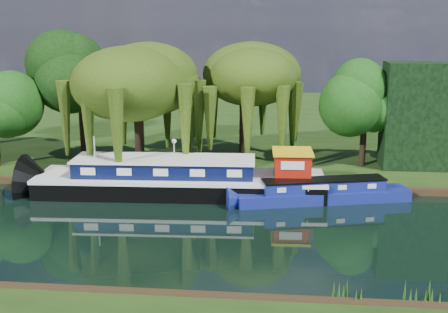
# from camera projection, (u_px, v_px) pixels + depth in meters

# --- Properties ---
(ground) EXTENTS (120.00, 120.00, 0.00)m
(ground) POSITION_uv_depth(u_px,v_px,m) (132.00, 229.00, 31.64)
(ground) COLOR black
(far_bank) EXTENTS (120.00, 52.00, 0.45)m
(far_bank) POSITION_uv_depth(u_px,v_px,m) (208.00, 121.00, 64.48)
(far_bank) COLOR black
(far_bank) RESTS_ON ground
(dutch_barge) EXTENTS (19.48, 5.20, 4.07)m
(dutch_barge) POSITION_uv_depth(u_px,v_px,m) (183.00, 180.00, 37.77)
(dutch_barge) COLOR black
(dutch_barge) RESTS_ON ground
(narrowboat) EXTENTS (11.43, 4.59, 1.65)m
(narrowboat) POSITION_uv_depth(u_px,v_px,m) (323.00, 193.00, 36.26)
(narrowboat) COLOR navy
(narrowboat) RESTS_ON ground
(white_cruiser) EXTENTS (2.54, 2.37, 1.09)m
(white_cruiser) POSITION_uv_depth(u_px,v_px,m) (326.00, 199.00, 36.98)
(white_cruiser) COLOR silver
(white_cruiser) RESTS_ON ground
(willow_left) EXTENTS (7.49, 7.49, 8.97)m
(willow_left) POSITION_uv_depth(u_px,v_px,m) (137.00, 84.00, 40.70)
(willow_left) COLOR black
(willow_left) RESTS_ON far_bank
(willow_right) EXTENTS (6.99, 6.99, 8.51)m
(willow_right) POSITION_uv_depth(u_px,v_px,m) (244.00, 84.00, 43.48)
(willow_right) COLOR black
(willow_right) RESTS_ON far_bank
(tree_far_mid) EXTENTS (5.74, 5.74, 9.39)m
(tree_far_mid) POSITION_uv_depth(u_px,v_px,m) (81.00, 78.00, 45.52)
(tree_far_mid) COLOR black
(tree_far_mid) RESTS_ON far_bank
(tree_far_right) EXTENTS (4.32, 4.32, 7.06)m
(tree_far_right) POSITION_uv_depth(u_px,v_px,m) (365.00, 103.00, 42.70)
(tree_far_right) COLOR black
(tree_far_right) RESTS_ON far_bank
(conifer_hedge) EXTENTS (6.00, 3.00, 8.00)m
(conifer_hedge) POSITION_uv_depth(u_px,v_px,m) (424.00, 116.00, 42.32)
(conifer_hedge) COLOR black
(conifer_hedge) RESTS_ON far_bank
(lamppost) EXTENTS (0.36, 0.36, 2.56)m
(lamppost) POSITION_uv_depth(u_px,v_px,m) (174.00, 147.00, 41.18)
(lamppost) COLOR silver
(lamppost) RESTS_ON far_bank
(mooring_posts) EXTENTS (19.16, 0.16, 1.00)m
(mooring_posts) POSITION_uv_depth(u_px,v_px,m) (155.00, 173.00, 39.59)
(mooring_posts) COLOR silver
(mooring_posts) RESTS_ON far_bank
(reeds_near) EXTENTS (33.70, 1.50, 1.10)m
(reeds_near) POSITION_uv_depth(u_px,v_px,m) (245.00, 287.00, 23.53)
(reeds_near) COLOR #1D4312
(reeds_near) RESTS_ON ground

